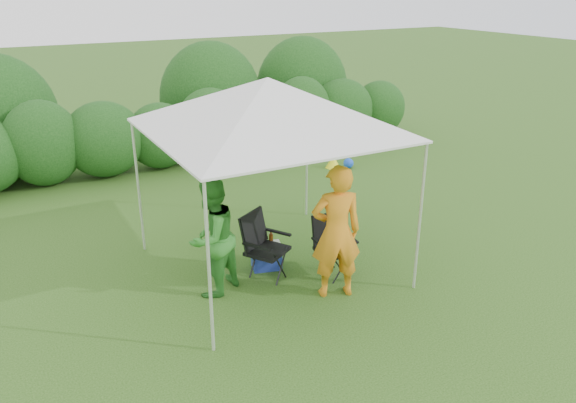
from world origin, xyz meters
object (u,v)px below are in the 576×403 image
cooler (266,256)px  woman (212,237)px  chair_left (262,242)px  chair_right (332,242)px  man (336,232)px  canopy (268,105)px

cooler → woman: bearing=-148.5°
chair_left → woman: (-0.77, -0.08, 0.27)m
chair_right → man: size_ratio=0.48×
canopy → chair_right: bearing=-39.1°
chair_left → woman: bearing=154.2°
chair_right → woman: 1.77m
chair_left → man: man is taller
chair_right → woman: bearing=173.9°
chair_left → canopy: bearing=8.1°
woman → cooler: bearing=166.4°
chair_left → cooler: (0.17, 0.20, -0.36)m
man → woman: bearing=-12.3°
man → woman: size_ratio=1.13×
chair_left → man: (0.65, -0.92, 0.38)m
cooler → canopy: bearing=-0.3°
chair_right → chair_left: (-0.94, 0.40, 0.05)m
canopy → cooler: (-0.05, 0.02, -2.27)m
chair_left → cooler: 0.45m
chair_right → chair_left: size_ratio=0.92×
canopy → cooler: canopy is taller
cooler → man: bearing=-51.1°
woman → chair_right: bearing=139.5°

